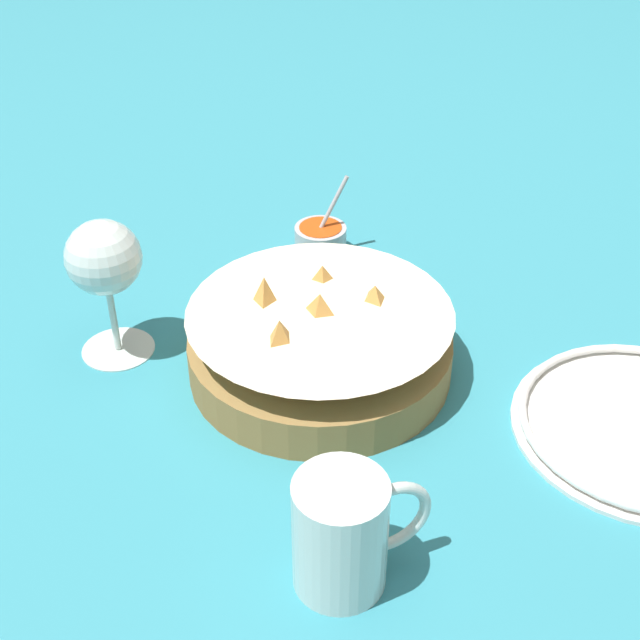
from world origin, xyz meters
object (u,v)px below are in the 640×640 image
food_basket (320,343)px  sauce_cup (321,239)px  beer_mug (343,537)px  wine_glass (104,263)px

food_basket → sauce_cup: (0.08, 0.21, -0.01)m
food_basket → sauce_cup: same height
sauce_cup → beer_mug: bearing=-109.6°
food_basket → wine_glass: (-0.18, 0.11, 0.07)m
food_basket → beer_mug: size_ratio=2.34×
food_basket → beer_mug: bearing=-107.7°
sauce_cup → wine_glass: wine_glass is taller
sauce_cup → wine_glass: size_ratio=0.66×
sauce_cup → beer_mug: 0.48m
food_basket → wine_glass: bearing=149.4°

